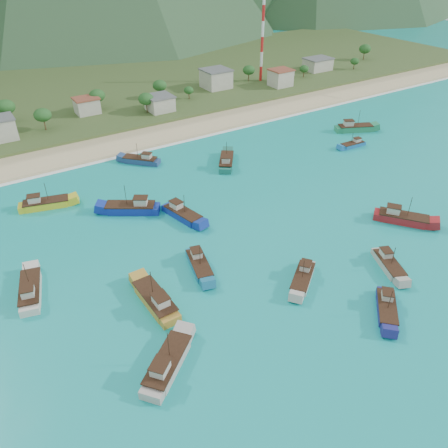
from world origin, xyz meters
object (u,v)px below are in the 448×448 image
boat_10 (199,265)px  boat_6 (156,301)px  boat_23 (386,309)px  boat_7 (45,204)px  boat_8 (167,364)px  boat_12 (303,278)px  boat_9 (31,291)px  boat_2 (354,128)px  boat_24 (132,208)px  radio_tower (262,37)px  boat_18 (226,162)px  boat_17 (141,160)px  boat_13 (353,145)px  boat_22 (182,214)px  boat_0 (402,218)px  boat_27 (389,265)px

boat_10 → boat_6: bearing=36.2°
boat_23 → boat_6: bearing=10.5°
boat_7 → boat_6: bearing=24.9°
boat_8 → boat_12: 30.95m
boat_8 → boat_12: boat_8 is taller
boat_9 → boat_12: boat_9 is taller
boat_2 → boat_24: boat_24 is taller
boat_23 → boat_24: bearing=-20.4°
radio_tower → boat_8: size_ratio=3.13×
boat_18 → boat_8: bearing=-93.6°
boat_6 → boat_17: boat_6 is taller
boat_8 → boat_9: size_ratio=0.96×
boat_10 → boat_18: boat_18 is taller
boat_12 → boat_24: boat_24 is taller
boat_10 → boat_17: bearing=-86.6°
radio_tower → boat_12: (-72.13, -110.85, -19.00)m
boat_13 → boat_22: boat_22 is taller
boat_8 → boat_12: bearing=58.7°
boat_23 → boat_9: bearing=9.0°
radio_tower → boat_12: bearing=-123.1°
boat_0 → boat_24: (-50.58, 37.43, 0.08)m
boat_7 → boat_17: (29.45, 10.51, -0.10)m
boat_10 → boat_9: bearing=-4.4°
boat_6 → boat_9: (-18.16, 14.72, -0.08)m
boat_18 → boat_17: bearing=-179.0°
boat_7 → boat_13: boat_7 is taller
boat_2 → boat_17: (-70.55, 15.68, -0.19)m
boat_2 → boat_6: 100.07m
boat_9 → boat_24: bearing=46.6°
boat_2 → boat_8: 110.01m
radio_tower → boat_7: bearing=-152.0°
boat_8 → boat_22: boat_8 is taller
boat_7 → boat_10: size_ratio=1.12×
boat_18 → boat_12: bearing=-70.5°
boat_7 → boat_17: boat_7 is taller
boat_0 → boat_18: size_ratio=1.01×
boat_13 → boat_6: bearing=114.0°
boat_6 → boat_27: (43.28, -15.27, -0.26)m
boat_22 → boat_0: bearing=133.0°
boat_13 → boat_22: size_ratio=0.75×
boat_12 → boat_22: boat_22 is taller
boat_7 → boat_24: bearing=66.3°
boat_9 → boat_13: 101.07m
boat_13 → boat_18: boat_18 is taller
boat_18 → boat_27: size_ratio=1.15×
boat_24 → boat_9: bearing=155.3°
boat_6 → boat_17: size_ratio=1.23×
boat_2 → boat_6: (-91.82, -39.77, -0.03)m
boat_13 → boat_17: boat_17 is taller
boat_8 → boat_27: bearing=48.6°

